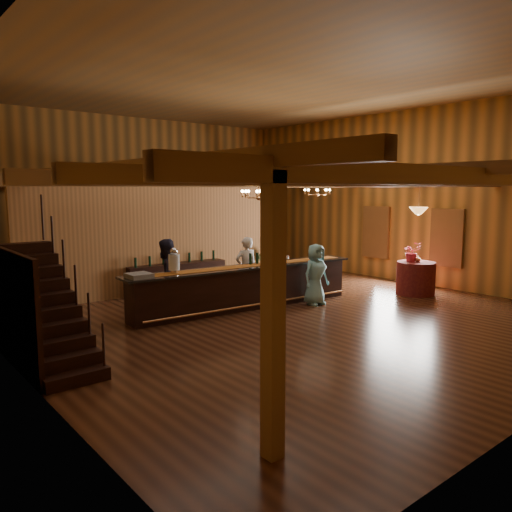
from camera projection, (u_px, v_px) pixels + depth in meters
floor at (262, 308)px, 12.68m from camera, size 14.00×14.00×0.00m
ceiling at (262, 84)px, 11.95m from camera, size 14.00×14.00×0.00m
wall_back at (135, 196)px, 17.67m from camera, size 12.00×0.10×5.50m
wall_right at (404, 197)px, 16.11m from camera, size 0.10×14.00×5.50m
beam_grid at (249, 180)px, 12.64m from camera, size 11.90×13.90×0.39m
support_posts at (275, 247)px, 12.09m from camera, size 9.20×10.20×3.20m
partition_wall at (173, 238)px, 14.84m from camera, size 9.00×0.18×3.10m
window_right_front at (447, 238)px, 15.01m from camera, size 0.12×1.05×1.75m
window_right_back at (376, 232)px, 17.00m from camera, size 0.12×1.05×1.75m
staircase at (48, 307)px, 8.54m from camera, size 1.00×2.80×2.00m
backroom_boxes at (149, 264)px, 16.63m from camera, size 4.10×0.60×1.10m
tasting_bar at (246, 287)px, 12.66m from camera, size 6.48×1.35×1.08m
beverage_dispenser at (174, 261)px, 11.49m from camera, size 0.26×0.26×0.60m
glass_rack_tray at (139, 276)px, 10.94m from camera, size 0.50×0.50×0.10m
raffle_drum at (317, 253)px, 13.86m from camera, size 0.34×0.24×0.30m
bar_bottle_0 at (250, 259)px, 12.80m from camera, size 0.07×0.07×0.30m
bar_bottle_1 at (257, 258)px, 12.92m from camera, size 0.07×0.07×0.30m
backbar_shelf at (177, 277)px, 14.68m from camera, size 3.05×0.74×0.85m
round_table at (416, 278)px, 14.31m from camera, size 1.08×1.08×0.94m
chandelier_left at (259, 194)px, 11.59m from camera, size 0.80×0.80×0.46m
chandelier_right at (317, 192)px, 15.44m from camera, size 0.80×0.80×0.43m
pendant_lamp at (419, 211)px, 14.05m from camera, size 0.52×0.52×0.90m
bartender at (246, 269)px, 13.50m from camera, size 0.70×0.53×1.73m
staff_second at (166, 276)px, 12.07m from camera, size 1.05×0.92×1.82m
guest at (316, 274)px, 12.98m from camera, size 0.80×0.53×1.60m
floor_plant at (259, 263)px, 16.69m from camera, size 0.62×0.51×1.11m
table_flowers at (412, 252)px, 14.29m from camera, size 0.65×0.61×0.57m
table_vase at (418, 257)px, 14.24m from camera, size 0.17×0.17×0.29m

